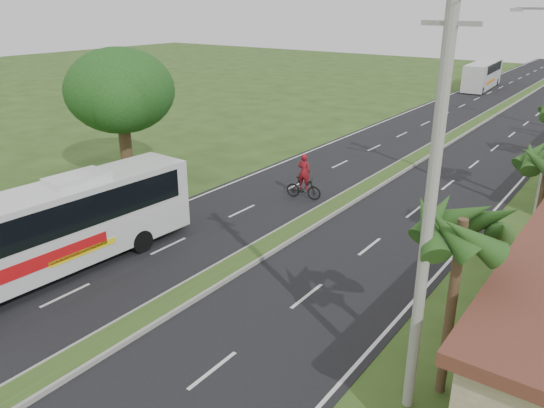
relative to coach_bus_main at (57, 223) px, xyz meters
The scene contains 11 objects.
ground 5.68m from the coach_bus_main, 11.98° to the right, with size 180.00×180.00×0.00m, color #2E4318.
road_asphalt 19.70m from the coach_bus_main, 74.62° to the left, with size 14.00×160.00×0.02m, color black.
median_strip 19.69m from the coach_bus_main, 74.62° to the left, with size 1.20×160.00×0.18m.
lane_edge_left 19.06m from the coach_bus_main, 94.55° to the left, with size 0.12×160.00×0.01m, color silver.
lane_edge_right 22.42m from the coach_bus_main, 57.81° to the left, with size 0.12×160.00×0.01m, color silver.
palm_verge_a 14.58m from the coach_bus_main, ahead, with size 2.40×2.40×5.45m.
shade_tree 11.68m from the coach_bus_main, 127.80° to the left, with size 6.30×6.00×7.54m.
utility_pole_a 14.21m from the coach_bus_main, ahead, with size 1.60×0.28×11.00m.
coach_bus_main is the anchor object (origin of this frame).
coach_bus_far 56.49m from the coach_bus_main, 90.01° to the left, with size 2.97×10.72×3.09m.
motorcyclist 12.69m from the coach_bus_main, 75.35° to the left, with size 2.01×0.91×2.46m.
Camera 1 is at (12.09, -9.01, 9.81)m, focal length 35.00 mm.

